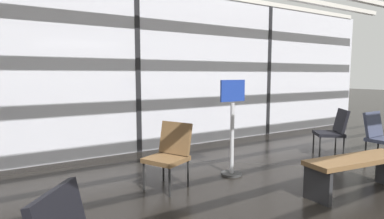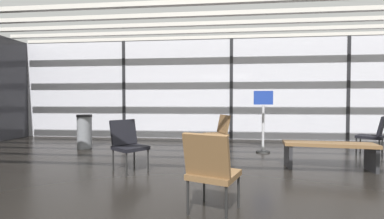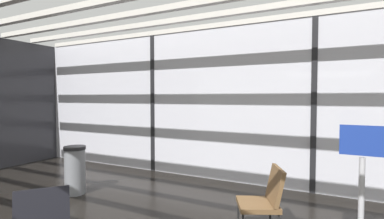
% 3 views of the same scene
% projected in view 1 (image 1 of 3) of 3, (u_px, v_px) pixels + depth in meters
% --- Properties ---
extents(glass_curtain_wall, '(14.00, 0.08, 3.18)m').
position_uv_depth(glass_curtain_wall, '(137.00, 71.00, 6.06)').
color(glass_curtain_wall, silver).
rests_on(glass_curtain_wall, ground).
extents(window_mullion_1, '(0.10, 0.12, 3.18)m').
position_uv_depth(window_mullion_1, '(137.00, 71.00, 6.06)').
color(window_mullion_1, black).
rests_on(window_mullion_1, ground).
extents(window_mullion_2, '(0.10, 0.12, 3.18)m').
position_uv_depth(window_mullion_2, '(268.00, 72.00, 7.90)').
color(window_mullion_2, black).
rests_on(window_mullion_2, ground).
extents(parked_airplane, '(14.38, 4.37, 4.37)m').
position_uv_depth(parked_airplane, '(52.00, 55.00, 11.12)').
color(parked_airplane, '#B2BCD6').
rests_on(parked_airplane, ground).
extents(lounge_chair_2, '(0.68, 0.66, 0.87)m').
position_uv_depth(lounge_chair_2, '(170.00, 151.00, 4.23)').
color(lounge_chair_2, brown).
rests_on(lounge_chair_2, ground).
extents(lounge_chair_4, '(0.49, 0.53, 0.87)m').
position_uv_depth(lounge_chair_4, '(380.00, 134.00, 5.43)').
color(lounge_chair_4, '#33384C').
rests_on(lounge_chair_4, ground).
extents(lounge_chair_5, '(0.71, 0.70, 0.87)m').
position_uv_depth(lounge_chair_5, '(334.00, 129.00, 5.94)').
color(lounge_chair_5, black).
rests_on(lounge_chair_5, ground).
extents(waiting_bench, '(1.54, 0.59, 0.47)m').
position_uv_depth(waiting_bench, '(357.00, 166.00, 4.01)').
color(waiting_bench, brown).
rests_on(waiting_bench, ground).
extents(info_sign, '(0.44, 0.32, 1.44)m').
position_uv_depth(info_sign, '(232.00, 131.00, 4.71)').
color(info_sign, '#333333').
rests_on(info_sign, ground).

